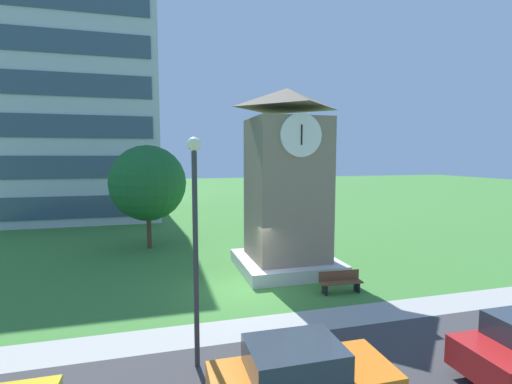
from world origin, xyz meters
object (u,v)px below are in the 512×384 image
(clock_tower, at_px, (287,191))
(park_bench, at_px, (340,282))
(tree_by_building, at_px, (148,183))
(street_lamp, at_px, (195,228))
(parked_car_orange, at_px, (301,380))

(clock_tower, height_order, park_bench, clock_tower)
(park_bench, xyz_separation_m, tree_by_building, (-7.80, 9.92, 3.57))
(park_bench, relative_size, tree_by_building, 0.29)
(clock_tower, relative_size, street_lamp, 1.45)
(park_bench, relative_size, street_lamp, 0.30)
(clock_tower, relative_size, tree_by_building, 1.41)
(tree_by_building, relative_size, parked_car_orange, 1.58)
(clock_tower, bearing_deg, street_lamp, -124.98)
(street_lamp, xyz_separation_m, parked_car_orange, (1.95, -2.60, -2.94))
(tree_by_building, bearing_deg, clock_tower, -43.17)
(parked_car_orange, bearing_deg, park_bench, 55.82)
(parked_car_orange, bearing_deg, tree_by_building, 101.61)
(tree_by_building, xyz_separation_m, parked_car_orange, (3.38, -16.43, -3.18))
(clock_tower, distance_m, tree_by_building, 9.20)
(park_bench, xyz_separation_m, parked_car_orange, (-4.42, -6.51, 0.40))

